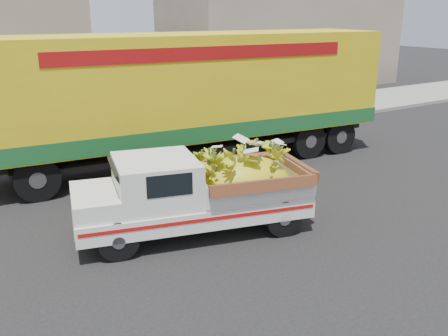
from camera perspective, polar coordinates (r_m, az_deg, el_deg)
ground at (r=11.42m, az=-0.29°, el=-5.14°), size 100.00×100.00×0.00m
curb at (r=16.58m, az=-11.70°, el=2.05°), size 60.00×0.25×0.15m
sidewalk at (r=18.50m, az=-14.10°, el=3.48°), size 60.00×4.00×0.14m
building_right at (r=31.03m, az=6.74°, el=14.87°), size 14.00×6.00×6.00m
pickup_truck at (r=10.25m, az=-1.64°, el=-2.52°), size 5.00×2.85×1.65m
semi_trailer at (r=14.50m, az=-3.73°, el=8.47°), size 12.04×3.65×3.80m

